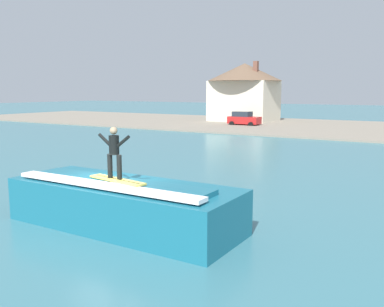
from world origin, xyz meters
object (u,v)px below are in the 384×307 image
surfer (114,150)px  car_near_shore (244,119)px  house_with_chimney (244,89)px  wave_crest (123,204)px  surfboard (117,180)px

surfer → car_near_shore: size_ratio=0.41×
surfer → house_with_chimney: 48.29m
wave_crest → car_near_shore: bearing=108.9°
wave_crest → surfboard: size_ratio=3.42×
house_with_chimney → wave_crest: bearing=-70.3°
surfer → house_with_chimney: size_ratio=0.16×
wave_crest → surfer: surfer is taller
wave_crest → surfer: bearing=-88.2°
wave_crest → car_near_shore: car_near_shore is taller
wave_crest → surfboard: 0.99m
wave_crest → house_with_chimney: (-16.16, 45.08, 3.99)m
surfboard → wave_crest: bearing=107.9°
surfboard → surfer: 0.96m
house_with_chimney → surfer: bearing=-70.4°
surfboard → house_with_chimney: house_with_chimney is taller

